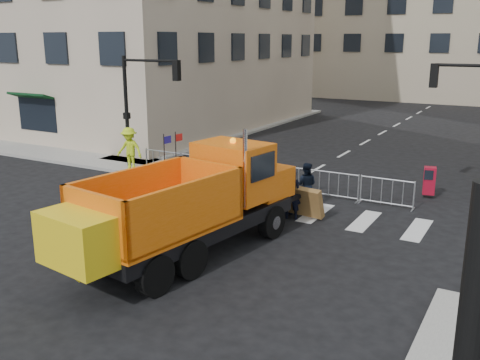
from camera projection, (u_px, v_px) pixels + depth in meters
The scene contains 10 objects.
ground at pixel (169, 250), 16.00m from camera, with size 120.00×120.00×0.00m, color black.
sidewalk_back at pixel (287, 184), 23.14m from camera, with size 64.00×5.00×0.15m, color gray.
traffic_light_left at pixel (127, 114), 25.43m from camera, with size 0.18×0.18×5.40m, color black.
crowd_barriers at pixel (263, 175), 22.61m from camera, with size 12.60×0.60×1.10m, color #9EA0A5, non-canonical shape.
plow_truck at pixel (188, 203), 15.14m from camera, with size 3.97×9.75×3.68m.
cop_a at pixel (292, 194), 18.62m from camera, with size 0.66×0.43×1.81m, color black.
cop_b at pixel (306, 185), 19.95m from camera, with size 0.83×0.65×1.71m, color black.
cop_c at pixel (288, 191), 19.05m from camera, with size 1.05×0.44×1.79m, color black.
worker at pixel (129, 149), 24.91m from camera, with size 1.31×0.76×2.04m, color #C4E21A.
newspaper_box at pixel (429, 181), 21.17m from camera, with size 0.45×0.40×1.10m, color maroon.
Camera 1 is at (9.18, -11.97, 6.11)m, focal length 40.00 mm.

